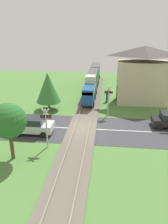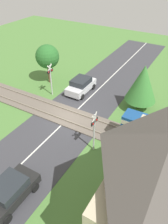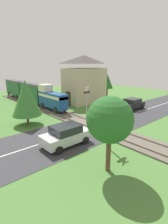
% 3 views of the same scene
% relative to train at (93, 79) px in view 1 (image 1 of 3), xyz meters
% --- Properties ---
extents(ground_plane, '(60.00, 60.00, 0.00)m').
position_rel_train_xyz_m(ground_plane, '(0.00, -14.40, -1.88)').
color(ground_plane, '#4C7A38').
extents(road_surface, '(48.00, 6.40, 0.02)m').
position_rel_train_xyz_m(road_surface, '(0.00, -14.40, -1.87)').
color(road_surface, '#38383D').
rests_on(road_surface, ground_plane).
extents(track_bed, '(2.80, 48.00, 0.24)m').
position_rel_train_xyz_m(track_bed, '(0.00, -14.40, -1.82)').
color(track_bed, '#665B51').
rests_on(track_bed, ground_plane).
extents(train, '(1.58, 18.12, 3.18)m').
position_rel_train_xyz_m(train, '(0.00, 0.00, 0.00)').
color(train, navy).
rests_on(train, track_bed).
extents(car_near_crossing, '(3.82, 1.97, 1.61)m').
position_rel_train_xyz_m(car_near_crossing, '(-4.53, -15.84, -1.05)').
color(car_near_crossing, silver).
rests_on(car_near_crossing, ground_plane).
extents(crossing_signal_west_approach, '(0.90, 0.18, 3.49)m').
position_rel_train_xyz_m(crossing_signal_west_approach, '(-2.48, -18.25, 0.33)').
color(crossing_signal_west_approach, '#B7B7B7').
rests_on(crossing_signal_west_approach, ground_plane).
extents(crossing_signal_east_approach, '(0.90, 0.18, 3.49)m').
position_rel_train_xyz_m(crossing_signal_east_approach, '(2.48, -10.55, 0.33)').
color(crossing_signal_east_approach, '#B7B7B7').
rests_on(crossing_signal_east_approach, ground_plane).
extents(station_building, '(6.96, 4.02, 7.38)m').
position_rel_train_xyz_m(station_building, '(6.83, -5.25, 1.71)').
color(station_building, '#C6B793').
rests_on(station_building, ground_plane).
extents(pedestrian_by_station, '(0.42, 0.42, 1.70)m').
position_rel_train_xyz_m(pedestrian_by_station, '(2.38, -5.36, -1.11)').
color(pedestrian_by_station, '#2D4C8E').
rests_on(pedestrian_by_station, ground_plane).
extents(tree_roadside_hedge, '(2.94, 2.94, 4.56)m').
position_rel_train_xyz_m(tree_roadside_hedge, '(-4.70, -9.35, 0.90)').
color(tree_roadside_hedge, brown).
rests_on(tree_roadside_hedge, ground_plane).
extents(tree_beyond_track, '(2.64, 2.64, 4.48)m').
position_rel_train_xyz_m(tree_beyond_track, '(-4.66, -20.23, 1.25)').
color(tree_beyond_track, brown).
rests_on(tree_beyond_track, ground_plane).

